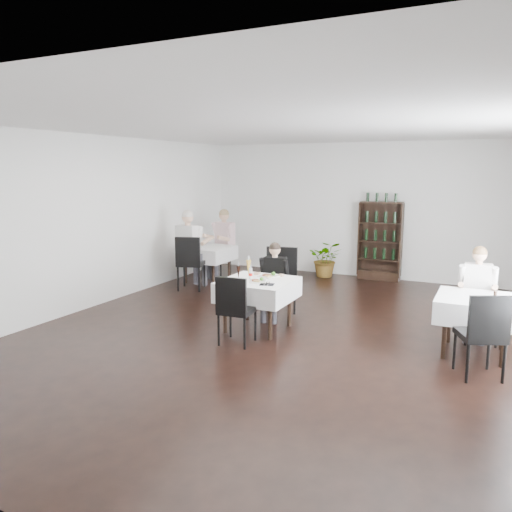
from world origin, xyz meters
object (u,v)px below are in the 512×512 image
(main_table, at_px, (258,289))
(potted_tree, at_px, (326,259))
(wine_shelf, at_px, (380,242))
(diner_main, at_px, (274,275))

(main_table, xyz_separation_m, potted_tree, (-0.25, 4.11, -0.21))
(wine_shelf, distance_m, diner_main, 3.83)
(wine_shelf, relative_size, diner_main, 1.40)
(main_table, height_order, diner_main, diner_main)
(potted_tree, relative_size, diner_main, 0.65)
(wine_shelf, relative_size, potted_tree, 2.13)
(diner_main, bearing_deg, main_table, -89.40)
(main_table, bearing_deg, diner_main, 90.60)
(wine_shelf, height_order, diner_main, wine_shelf)
(wine_shelf, height_order, potted_tree, wine_shelf)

